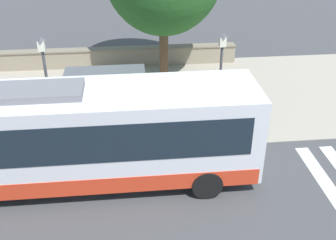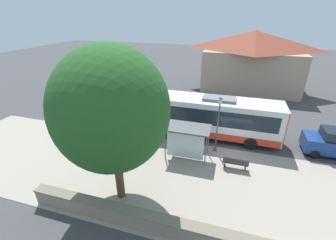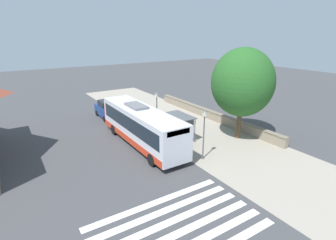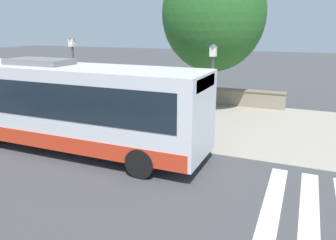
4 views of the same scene
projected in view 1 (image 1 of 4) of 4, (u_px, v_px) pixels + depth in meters
ground_plane at (24, 157)px, 15.65m from camera, size 120.00×120.00×0.00m
sidewalk_plaza at (43, 102)px, 19.54m from camera, size 9.00×44.00×0.02m
stone_wall at (53, 59)px, 22.78m from camera, size 0.60×20.00×1.03m
bus at (75, 135)px, 13.46m from camera, size 2.75×11.76×3.56m
bus_shelter at (105, 81)px, 16.65m from camera, size 1.81×3.18×2.40m
pedestrian at (204, 126)px, 15.71m from camera, size 0.34×0.22×1.63m
bench at (24, 115)px, 17.45m from camera, size 0.40×1.68×0.88m
street_lamp_near at (48, 85)px, 14.95m from camera, size 0.28×0.28×4.39m
street_lamp_far at (220, 76)px, 16.07m from camera, size 0.28×0.28×4.12m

